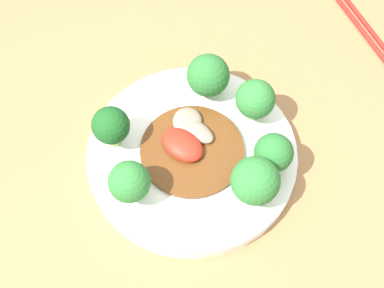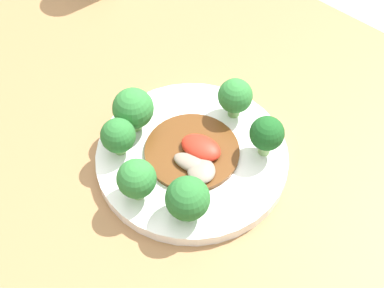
{
  "view_description": "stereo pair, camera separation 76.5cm",
  "coord_description": "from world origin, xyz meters",
  "px_view_note": "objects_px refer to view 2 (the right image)",
  "views": [
    {
      "loc": [
        -0.22,
        0.22,
        1.37
      ],
      "look_at": [
        0.04,
        0.02,
        0.79
      ],
      "focal_mm": 50.0,
      "sensor_mm": 36.0,
      "label": 1
    },
    {
      "loc": [
        0.34,
        -0.31,
        1.37
      ],
      "look_at": [
        0.04,
        0.02,
        0.79
      ],
      "focal_mm": 50.0,
      "sensor_mm": 36.0,
      "label": 2
    }
  ],
  "objects_px": {
    "broccoli_southwest": "(118,136)",
    "plate": "(192,157)",
    "broccoli_northeast": "(267,134)",
    "broccoli_southeast": "(188,199)",
    "broccoli_west": "(135,108)",
    "broccoli_south": "(137,179)",
    "broccoli_north": "(235,96)",
    "stirfry_center": "(195,153)"
  },
  "relations": [
    {
      "from": "broccoli_northeast",
      "to": "broccoli_southeast",
      "type": "relative_size",
      "value": 1.01
    },
    {
      "from": "broccoli_southwest",
      "to": "broccoli_southeast",
      "type": "bearing_deg",
      "value": -4.67
    },
    {
      "from": "broccoli_south",
      "to": "broccoli_southeast",
      "type": "distance_m",
      "value": 0.07
    },
    {
      "from": "broccoli_northeast",
      "to": "stirfry_center",
      "type": "relative_size",
      "value": 0.49
    },
    {
      "from": "plate",
      "to": "broccoli_north",
      "type": "height_order",
      "value": "broccoli_north"
    },
    {
      "from": "broccoli_north",
      "to": "broccoli_southeast",
      "type": "distance_m",
      "value": 0.18
    },
    {
      "from": "broccoli_southwest",
      "to": "plate",
      "type": "bearing_deg",
      "value": 39.9
    },
    {
      "from": "plate",
      "to": "broccoli_northeast",
      "type": "distance_m",
      "value": 0.11
    },
    {
      "from": "broccoli_northeast",
      "to": "broccoli_southeast",
      "type": "distance_m",
      "value": 0.14
    },
    {
      "from": "broccoli_south",
      "to": "broccoli_northeast",
      "type": "distance_m",
      "value": 0.18
    },
    {
      "from": "broccoli_west",
      "to": "broccoli_southeast",
      "type": "bearing_deg",
      "value": -20.91
    },
    {
      "from": "stirfry_center",
      "to": "broccoli_southwest",
      "type": "bearing_deg",
      "value": -143.43
    },
    {
      "from": "broccoli_southwest",
      "to": "broccoli_southeast",
      "type": "xyz_separation_m",
      "value": [
        0.14,
        -0.01,
        0.0
      ]
    },
    {
      "from": "broccoli_northeast",
      "to": "broccoli_southeast",
      "type": "bearing_deg",
      "value": -94.91
    },
    {
      "from": "plate",
      "to": "broccoli_west",
      "type": "xyz_separation_m",
      "value": [
        -0.09,
        -0.02,
        0.05
      ]
    },
    {
      "from": "broccoli_west",
      "to": "broccoli_southeast",
      "type": "xyz_separation_m",
      "value": [
        0.15,
        -0.06,
        -0.0
      ]
    },
    {
      "from": "broccoli_southwest",
      "to": "stirfry_center",
      "type": "xyz_separation_m",
      "value": [
        0.08,
        0.06,
        -0.03
      ]
    },
    {
      "from": "broccoli_south",
      "to": "broccoli_southeast",
      "type": "xyz_separation_m",
      "value": [
        0.07,
        0.02,
        -0.0
      ]
    },
    {
      "from": "broccoli_south",
      "to": "stirfry_center",
      "type": "bearing_deg",
      "value": 82.03
    },
    {
      "from": "broccoli_north",
      "to": "stirfry_center",
      "type": "distance_m",
      "value": 0.1
    },
    {
      "from": "broccoli_south",
      "to": "broccoli_northeast",
      "type": "xyz_separation_m",
      "value": [
        0.08,
        0.17,
        0.0
      ]
    },
    {
      "from": "plate",
      "to": "broccoli_southeast",
      "type": "height_order",
      "value": "broccoli_southeast"
    },
    {
      "from": "plate",
      "to": "broccoli_southeast",
      "type": "distance_m",
      "value": 0.11
    },
    {
      "from": "broccoli_southeast",
      "to": "broccoli_south",
      "type": "bearing_deg",
      "value": -161.61
    },
    {
      "from": "plate",
      "to": "broccoli_northeast",
      "type": "height_order",
      "value": "broccoli_northeast"
    },
    {
      "from": "broccoli_west",
      "to": "broccoli_southwest",
      "type": "bearing_deg",
      "value": -71.37
    },
    {
      "from": "plate",
      "to": "broccoli_southeast",
      "type": "bearing_deg",
      "value": -51.11
    },
    {
      "from": "broccoli_west",
      "to": "stirfry_center",
      "type": "relative_size",
      "value": 0.52
    },
    {
      "from": "broccoli_south",
      "to": "stirfry_center",
      "type": "xyz_separation_m",
      "value": [
        0.01,
        0.1,
        -0.03
      ]
    },
    {
      "from": "broccoli_southwest",
      "to": "broccoli_south",
      "type": "bearing_deg",
      "value": -25.48
    },
    {
      "from": "broccoli_west",
      "to": "broccoli_south",
      "type": "distance_m",
      "value": 0.12
    },
    {
      "from": "broccoli_west",
      "to": "stirfry_center",
      "type": "xyz_separation_m",
      "value": [
        0.1,
        0.01,
        -0.03
      ]
    },
    {
      "from": "broccoli_southwest",
      "to": "broccoli_northeast",
      "type": "height_order",
      "value": "broccoli_northeast"
    },
    {
      "from": "plate",
      "to": "broccoli_south",
      "type": "height_order",
      "value": "broccoli_south"
    },
    {
      "from": "broccoli_southwest",
      "to": "broccoli_north",
      "type": "relative_size",
      "value": 0.91
    },
    {
      "from": "plate",
      "to": "broccoli_south",
      "type": "distance_m",
      "value": 0.11
    },
    {
      "from": "broccoli_southwest",
      "to": "broccoli_southeast",
      "type": "distance_m",
      "value": 0.14
    },
    {
      "from": "broccoli_southwest",
      "to": "broccoli_northeast",
      "type": "distance_m",
      "value": 0.2
    },
    {
      "from": "broccoli_north",
      "to": "broccoli_west",
      "type": "bearing_deg",
      "value": -128.96
    },
    {
      "from": "broccoli_southwest",
      "to": "stirfry_center",
      "type": "distance_m",
      "value": 0.11
    },
    {
      "from": "broccoli_west",
      "to": "broccoli_northeast",
      "type": "height_order",
      "value": "broccoli_west"
    },
    {
      "from": "broccoli_northeast",
      "to": "broccoli_southwest",
      "type": "bearing_deg",
      "value": -138.45
    }
  ]
}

